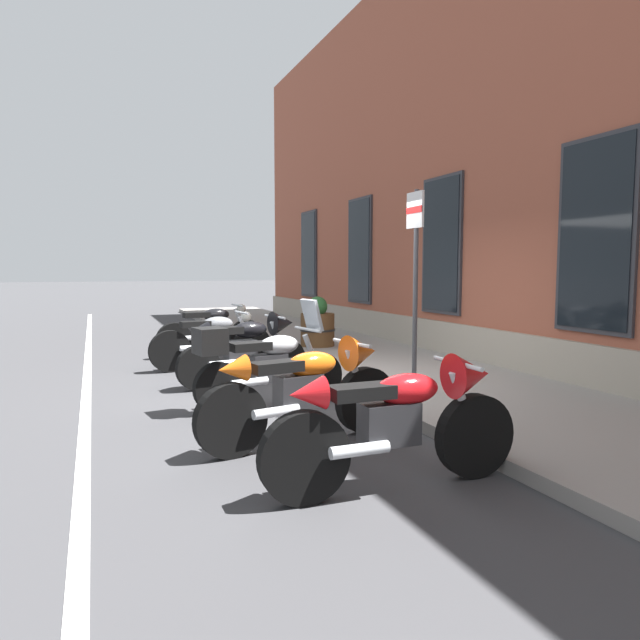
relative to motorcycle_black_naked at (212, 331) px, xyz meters
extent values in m
plane|color=#38383A|center=(3.59, 0.98, -0.49)|extent=(140.00, 140.00, 0.00)
cube|color=gray|center=(3.59, 2.45, -0.43)|extent=(30.10, 2.94, 0.13)
cube|color=silver|center=(3.59, -2.22, -0.49)|extent=(30.10, 0.12, 0.01)
cube|color=gray|center=(3.59, 3.88, -0.14)|extent=(24.10, 0.10, 0.70)
cube|color=#2D2D33|center=(-5.02, 3.90, 1.61)|extent=(1.22, 0.06, 2.52)
cube|color=black|center=(-5.02, 3.87, 1.61)|extent=(1.10, 0.03, 2.40)
cube|color=#2D2D33|center=(-1.57, 3.90, 1.61)|extent=(1.22, 0.06, 2.52)
cube|color=black|center=(-1.57, 3.87, 1.61)|extent=(1.10, 0.03, 2.40)
cube|color=#2D2D33|center=(1.87, 3.90, 1.61)|extent=(1.22, 0.06, 2.52)
cube|color=black|center=(1.87, 3.87, 1.61)|extent=(1.10, 0.03, 2.40)
cube|color=#2D2D33|center=(5.31, 3.90, 1.61)|extent=(1.22, 0.06, 2.52)
cube|color=black|center=(5.31, 3.87, 1.61)|extent=(1.10, 0.03, 2.40)
cylinder|color=black|center=(-0.07, 0.69, -0.15)|extent=(0.19, 0.68, 0.67)
cylinder|color=black|center=(0.07, -0.73, -0.15)|extent=(0.19, 0.68, 0.67)
cylinder|color=silver|center=(-0.06, 0.59, 0.10)|extent=(0.10, 0.32, 0.63)
cube|color=#28282B|center=(0.00, -0.07, 0.03)|extent=(0.26, 0.46, 0.32)
ellipsoid|color=black|center=(-0.01, 0.08, 0.30)|extent=(0.31, 0.54, 0.24)
cube|color=black|center=(0.03, -0.30, 0.31)|extent=(0.27, 0.50, 0.10)
cylinder|color=silver|center=(-0.05, 0.51, 0.47)|extent=(0.62, 0.10, 0.04)
cylinder|color=silver|center=(0.15, -0.35, -0.10)|extent=(0.14, 0.46, 0.09)
sphere|color=silver|center=(-0.06, 0.59, 0.40)|extent=(0.18, 0.18, 0.18)
cylinder|color=black|center=(1.31, 0.43, -0.15)|extent=(0.19, 0.69, 0.68)
cylinder|color=black|center=(1.45, -0.97, -0.15)|extent=(0.19, 0.69, 0.68)
cylinder|color=silver|center=(1.32, 0.33, 0.08)|extent=(0.10, 0.30, 0.59)
cube|color=#28282B|center=(1.39, -0.32, 0.03)|extent=(0.26, 0.46, 0.32)
ellipsoid|color=slate|center=(1.37, -0.17, 0.26)|extent=(0.31, 0.54, 0.24)
cube|color=black|center=(1.41, -0.55, 0.27)|extent=(0.27, 0.50, 0.10)
cylinder|color=silver|center=(1.33, 0.25, 0.43)|extent=(0.62, 0.10, 0.04)
cylinder|color=silver|center=(1.54, -0.60, -0.10)|extent=(0.14, 0.46, 0.09)
sphere|color=silver|center=(1.32, 0.33, 0.36)|extent=(0.18, 0.18, 0.18)
cylinder|color=black|center=(2.77, 0.56, -0.18)|extent=(0.23, 0.63, 0.62)
cylinder|color=black|center=(3.01, -0.79, -0.18)|extent=(0.23, 0.63, 0.62)
cylinder|color=silver|center=(2.79, 0.46, 0.09)|extent=(0.13, 0.33, 0.66)
cube|color=#28282B|center=(2.90, -0.16, 0.00)|extent=(0.29, 0.47, 0.32)
ellipsoid|color=black|center=(2.88, -0.01, 0.31)|extent=(0.35, 0.56, 0.24)
cube|color=black|center=(2.94, -0.39, 0.32)|extent=(0.30, 0.51, 0.10)
cylinder|color=silver|center=(2.80, 0.38, 0.48)|extent=(0.62, 0.14, 0.04)
cylinder|color=silver|center=(3.07, -0.44, -0.13)|extent=(0.17, 0.46, 0.09)
cone|color=black|center=(2.78, 0.51, 0.38)|extent=(0.41, 0.40, 0.36)
cone|color=black|center=(3.01, -0.77, 0.34)|extent=(0.28, 0.30, 0.24)
cylinder|color=black|center=(4.13, 0.57, -0.19)|extent=(0.22, 0.61, 0.60)
cylinder|color=black|center=(4.36, -0.78, -0.19)|extent=(0.22, 0.61, 0.60)
cylinder|color=silver|center=(4.15, 0.47, 0.06)|extent=(0.12, 0.31, 0.62)
cube|color=#28282B|center=(4.25, -0.16, -0.01)|extent=(0.29, 0.47, 0.32)
ellipsoid|color=#B7BABF|center=(4.23, -0.01, 0.26)|extent=(0.34, 0.56, 0.24)
cube|color=black|center=(4.29, -0.38, 0.27)|extent=(0.30, 0.51, 0.10)
cylinder|color=silver|center=(4.16, 0.39, 0.43)|extent=(0.62, 0.14, 0.04)
cylinder|color=silver|center=(4.42, -0.43, -0.14)|extent=(0.16, 0.46, 0.09)
cube|color=#B2BCC6|center=(4.15, 0.45, 0.61)|extent=(0.38, 0.20, 0.40)
cube|color=black|center=(4.37, -0.88, 0.37)|extent=(0.41, 0.37, 0.30)
cylinder|color=black|center=(5.67, 0.45, -0.15)|extent=(0.24, 0.69, 0.67)
cylinder|color=black|center=(5.93, -1.00, -0.15)|extent=(0.24, 0.69, 0.67)
cylinder|color=silver|center=(5.69, 0.35, 0.09)|extent=(0.12, 0.31, 0.61)
cube|color=#28282B|center=(5.81, -0.32, 0.03)|extent=(0.29, 0.47, 0.32)
ellipsoid|color=orange|center=(5.78, -0.18, 0.28)|extent=(0.35, 0.56, 0.24)
cube|color=black|center=(5.85, -0.55, 0.29)|extent=(0.30, 0.51, 0.10)
cylinder|color=silver|center=(5.70, 0.28, 0.45)|extent=(0.62, 0.14, 0.04)
cylinder|color=silver|center=(5.98, -0.60, -0.10)|extent=(0.17, 0.46, 0.09)
cone|color=orange|center=(5.68, 0.40, 0.35)|extent=(0.41, 0.40, 0.36)
cone|color=orange|center=(5.92, -0.98, 0.31)|extent=(0.28, 0.30, 0.24)
cylinder|color=black|center=(7.12, 0.71, -0.15)|extent=(0.13, 0.68, 0.68)
cylinder|color=black|center=(7.11, -0.75, -0.15)|extent=(0.13, 0.68, 0.68)
cylinder|color=silver|center=(7.12, 0.61, 0.09)|extent=(0.07, 0.30, 0.61)
cube|color=#28282B|center=(7.11, -0.07, 0.03)|extent=(0.22, 0.44, 0.32)
ellipsoid|color=red|center=(7.11, 0.08, 0.28)|extent=(0.26, 0.52, 0.24)
cube|color=black|center=(7.11, -0.30, 0.29)|extent=(0.22, 0.48, 0.10)
cylinder|color=silver|center=(7.12, 0.53, 0.45)|extent=(0.62, 0.04, 0.04)
cylinder|color=silver|center=(7.23, -0.37, -0.10)|extent=(0.09, 0.45, 0.09)
cone|color=red|center=(7.12, 0.66, 0.35)|extent=(0.36, 0.34, 0.36)
cone|color=red|center=(7.11, -0.73, 0.31)|extent=(0.24, 0.26, 0.24)
cylinder|color=#4C4C51|center=(4.68, 1.63, 0.90)|extent=(0.06, 0.06, 2.51)
cube|color=white|center=(4.68, 1.61, 1.90)|extent=(0.36, 0.03, 0.44)
cube|color=red|center=(4.68, 1.60, 1.90)|extent=(0.36, 0.01, 0.08)
cylinder|color=brown|center=(0.30, 2.06, -0.04)|extent=(0.68, 0.68, 0.65)
cylinder|color=black|center=(0.30, 2.06, -0.04)|extent=(0.71, 0.71, 0.04)
sphere|color=#28602D|center=(0.30, 2.06, 0.43)|extent=(0.40, 0.40, 0.40)
camera|label=1|loc=(10.77, -2.10, 1.19)|focal=31.80mm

